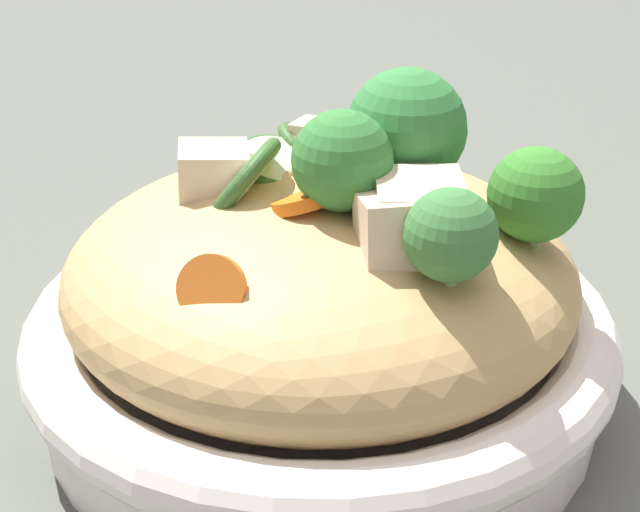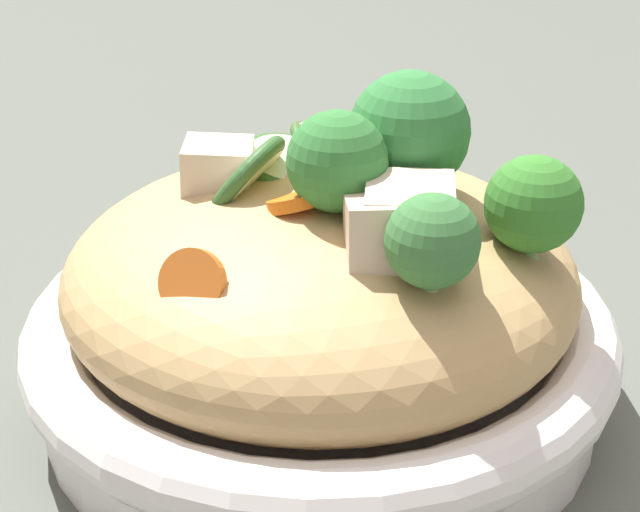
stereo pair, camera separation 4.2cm
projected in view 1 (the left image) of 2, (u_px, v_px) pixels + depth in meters
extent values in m
plane|color=#53584E|center=(320.00, 393.00, 0.45)|extent=(3.00, 3.00, 0.00)
cylinder|color=white|center=(320.00, 372.00, 0.44)|extent=(0.25, 0.25, 0.02)
torus|color=white|center=(320.00, 324.00, 0.43)|extent=(0.27, 0.27, 0.03)
ellipsoid|color=tan|center=(320.00, 272.00, 0.42)|extent=(0.23, 0.23, 0.08)
torus|color=tan|center=(339.00, 202.00, 0.41)|extent=(0.06, 0.06, 0.03)
torus|color=tan|center=(314.00, 219.00, 0.43)|extent=(0.05, 0.05, 0.02)
torus|color=tan|center=(350.00, 239.00, 0.41)|extent=(0.05, 0.05, 0.01)
torus|color=tan|center=(354.00, 208.00, 0.44)|extent=(0.07, 0.07, 0.03)
cone|color=#98B86E|center=(345.00, 208.00, 0.39)|extent=(0.02, 0.02, 0.01)
sphere|color=#347A36|center=(346.00, 160.00, 0.38)|extent=(0.05, 0.05, 0.04)
cone|color=#96B071|center=(530.00, 247.00, 0.39)|extent=(0.02, 0.02, 0.02)
sphere|color=#387D2C|center=(536.00, 194.00, 0.38)|extent=(0.04, 0.04, 0.04)
cone|color=#97B377|center=(447.00, 283.00, 0.35)|extent=(0.02, 0.02, 0.01)
sphere|color=#3B773B|center=(451.00, 235.00, 0.34)|extent=(0.04, 0.04, 0.04)
cone|color=#9BB970|center=(404.00, 189.00, 0.41)|extent=(0.02, 0.02, 0.02)
sphere|color=#337C3B|center=(406.00, 129.00, 0.40)|extent=(0.06, 0.06, 0.05)
cylinder|color=orange|center=(305.00, 201.00, 0.39)|extent=(0.04, 0.04, 0.01)
cylinder|color=orange|center=(347.00, 171.00, 0.41)|extent=(0.04, 0.04, 0.02)
cylinder|color=orange|center=(212.00, 289.00, 0.34)|extent=(0.03, 0.03, 0.03)
cylinder|color=beige|center=(308.00, 150.00, 0.45)|extent=(0.04, 0.04, 0.02)
torus|color=#38612C|center=(308.00, 150.00, 0.45)|extent=(0.05, 0.04, 0.03)
cylinder|color=beige|center=(278.00, 164.00, 0.43)|extent=(0.04, 0.04, 0.02)
torus|color=#33632B|center=(278.00, 164.00, 0.43)|extent=(0.05, 0.05, 0.02)
cylinder|color=beige|center=(244.00, 181.00, 0.41)|extent=(0.05, 0.05, 0.03)
torus|color=#325D2A|center=(244.00, 181.00, 0.41)|extent=(0.06, 0.06, 0.04)
cube|color=beige|center=(418.00, 217.00, 0.37)|extent=(0.05, 0.05, 0.03)
cube|color=beige|center=(323.00, 145.00, 0.45)|extent=(0.04, 0.04, 0.02)
cube|color=beige|center=(214.00, 175.00, 0.41)|extent=(0.04, 0.04, 0.03)
cube|color=beige|center=(402.00, 232.00, 0.36)|extent=(0.04, 0.04, 0.03)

